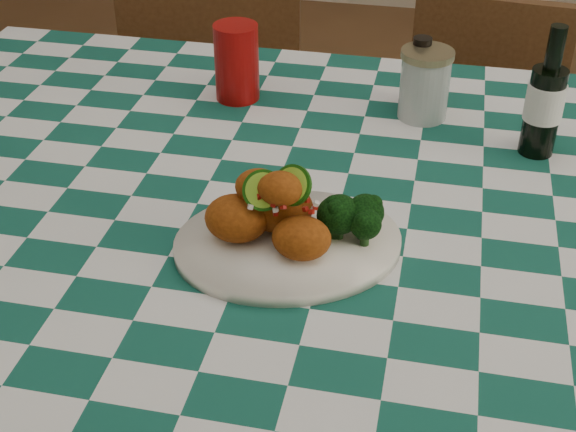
% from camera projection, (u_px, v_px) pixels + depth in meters
% --- Properties ---
extents(dining_table, '(1.66, 1.06, 0.79)m').
position_uv_depth(dining_table, '(334.00, 382.00, 1.42)').
color(dining_table, '#135242').
rests_on(dining_table, ground).
extents(plate, '(0.37, 0.33, 0.02)m').
position_uv_depth(plate, '(288.00, 244.00, 1.08)').
color(plate, white).
rests_on(plate, dining_table).
extents(fried_chicken_pile, '(0.16, 0.12, 0.10)m').
position_uv_depth(fried_chicken_pile, '(282.00, 206.00, 1.05)').
color(fried_chicken_pile, '#9A430E').
rests_on(fried_chicken_pile, plate).
extents(broccoli_side, '(0.08, 0.08, 0.06)m').
position_uv_depth(broccoli_side, '(348.00, 222.00, 1.05)').
color(broccoli_side, black).
rests_on(broccoli_side, plate).
extents(red_tumbler, '(0.09, 0.09, 0.14)m').
position_uv_depth(red_tumbler, '(237.00, 62.00, 1.42)').
color(red_tumbler, '#8E0807').
rests_on(red_tumbler, dining_table).
extents(ketchup_bottle, '(0.08, 0.08, 0.13)m').
position_uv_depth(ketchup_bottle, '(419.00, 74.00, 1.39)').
color(ketchup_bottle, '#65050A').
rests_on(ketchup_bottle, dining_table).
extents(mason_jar, '(0.09, 0.09, 0.12)m').
position_uv_depth(mason_jar, '(425.00, 84.00, 1.37)').
color(mason_jar, '#B2BCBA').
rests_on(mason_jar, dining_table).
extents(beer_bottle, '(0.08, 0.08, 0.21)m').
position_uv_depth(beer_bottle, '(547.00, 92.00, 1.24)').
color(beer_bottle, black).
rests_on(beer_bottle, dining_table).
extents(wooden_chair_left, '(0.53, 0.55, 1.02)m').
position_uv_depth(wooden_chair_left, '(200.00, 122.00, 1.97)').
color(wooden_chair_left, '#472814').
rests_on(wooden_chair_left, ground).
extents(wooden_chair_right, '(0.41, 0.42, 0.81)m').
position_uv_depth(wooden_chair_right, '(466.00, 186.00, 1.93)').
color(wooden_chair_right, '#472814').
rests_on(wooden_chair_right, ground).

